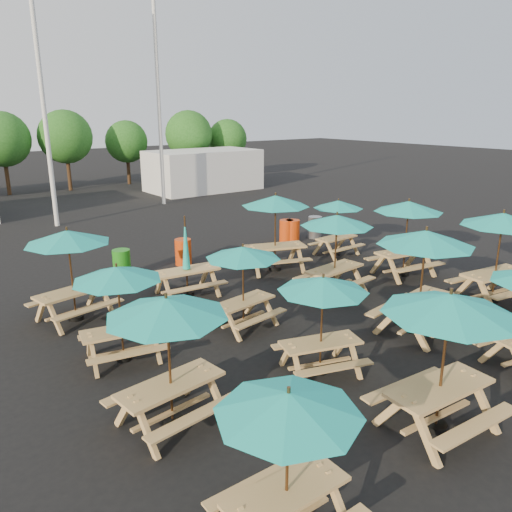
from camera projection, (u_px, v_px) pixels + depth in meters
ground at (290, 307)px, 13.50m from camera, size 120.00×120.00×0.00m
picnic_unit_0 at (288, 413)px, 5.78m from camera, size 1.82×1.82×2.06m
picnic_unit_1 at (167, 315)px, 7.96m from camera, size 2.22×2.22×2.31m
picnic_unit_2 at (117, 279)px, 10.17m from camera, size 2.16×2.16×2.11m
picnic_unit_3 at (68, 242)px, 12.16m from camera, size 2.41×2.41×2.36m
picnic_unit_4 at (449, 313)px, 7.77m from camera, size 2.29×2.29×2.44m
picnic_unit_5 at (323, 290)px, 9.67m from camera, size 2.26×2.26×2.06m
picnic_unit_6 at (243, 257)px, 11.80m from camera, size 2.03×2.03×2.07m
picnic_unit_7 at (186, 264)px, 14.11m from camera, size 1.99×1.79×2.33m
picnic_unit_9 at (425, 244)px, 11.38m from camera, size 2.49×2.49×2.54m
picnic_unit_10 at (337, 225)px, 13.97m from camera, size 2.23×2.23×2.35m
picnic_unit_11 at (275, 205)px, 16.04m from camera, size 2.82×2.82×2.53m
picnic_unit_13 at (502, 225)px, 13.36m from camera, size 2.52×2.52×2.53m
picnic_unit_14 at (408, 211)px, 15.53m from camera, size 2.44×2.44×2.44m
picnic_unit_15 at (338, 208)px, 17.88m from camera, size 1.84×1.84×2.04m
waste_bin_0 at (122, 264)px, 15.83m from camera, size 0.56×0.56×0.90m
waste_bin_1 at (183, 252)px, 17.12m from camera, size 0.56×0.56×0.90m
waste_bin_2 at (286, 231)px, 20.07m from camera, size 0.56×0.56×0.90m
waste_bin_3 at (293, 231)px, 20.07m from camera, size 0.56×0.56×0.90m
waste_bin_4 at (315, 227)px, 20.71m from camera, size 0.56×0.56×0.90m
mast_0 at (42, 89)px, 21.31m from camera, size 0.20×0.20×12.00m
mast_1 at (158, 93)px, 26.62m from camera, size 0.20×0.20×12.00m
event_tent_1 at (203, 170)px, 32.86m from camera, size 7.00×4.00×2.60m
tree_3 at (2, 139)px, 30.36m from camera, size 3.36×3.36×5.09m
tree_4 at (65, 137)px, 32.12m from camera, size 3.41×3.41×5.17m
tree_5 at (127, 142)px, 35.10m from camera, size 2.94×2.94×4.45m
tree_6 at (189, 134)px, 35.95m from camera, size 3.38×3.38×5.13m
tree_7 at (227, 139)px, 38.07m from camera, size 2.95×2.95×4.48m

